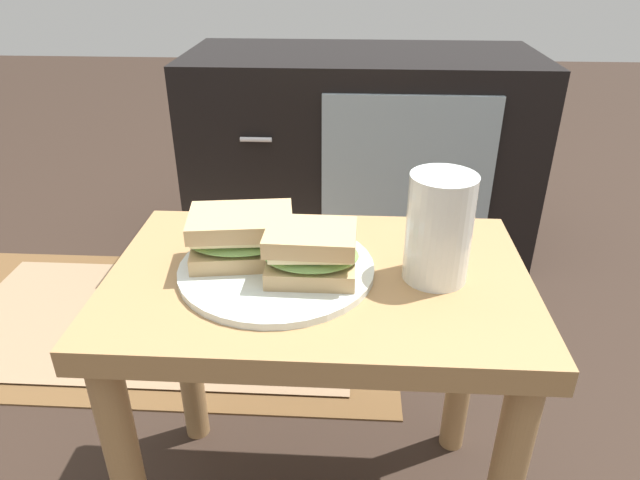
% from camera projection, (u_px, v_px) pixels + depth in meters
% --- Properties ---
extents(side_table, '(0.56, 0.36, 0.46)m').
position_uv_depth(side_table, '(319.00, 328.00, 0.80)').
color(side_table, '#A37A4C').
rests_on(side_table, ground).
extents(tv_cabinet, '(0.96, 0.46, 0.58)m').
position_uv_depth(tv_cabinet, '(360.00, 155.00, 1.67)').
color(tv_cabinet, black).
rests_on(tv_cabinet, ground).
extents(area_rug, '(1.19, 0.61, 0.01)m').
position_uv_depth(area_rug, '(158.00, 319.00, 1.43)').
color(area_rug, brown).
rests_on(area_rug, ground).
extents(plate, '(0.26, 0.26, 0.01)m').
position_uv_depth(plate, '(277.00, 269.00, 0.75)').
color(plate, silver).
rests_on(plate, side_table).
extents(sandwich_front, '(0.16, 0.12, 0.07)m').
position_uv_depth(sandwich_front, '(242.00, 236.00, 0.76)').
color(sandwich_front, tan).
rests_on(sandwich_front, plate).
extents(sandwich_back, '(0.12, 0.09, 0.07)m').
position_uv_depth(sandwich_back, '(311.00, 253.00, 0.72)').
color(sandwich_back, tan).
rests_on(sandwich_back, plate).
extents(beer_glass, '(0.08, 0.08, 0.14)m').
position_uv_depth(beer_glass, '(439.00, 231.00, 0.71)').
color(beer_glass, silver).
rests_on(beer_glass, side_table).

